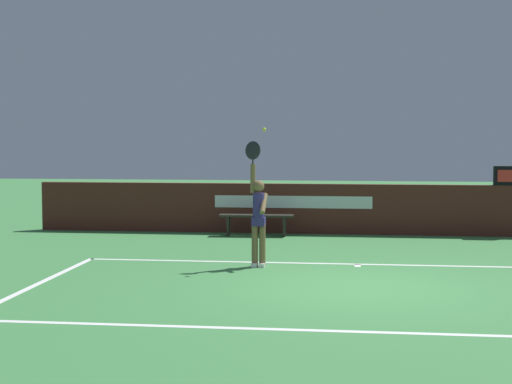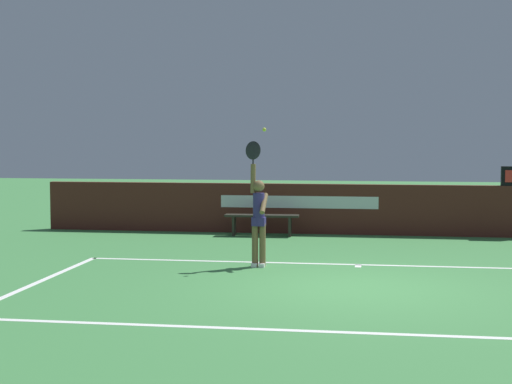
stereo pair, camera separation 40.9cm
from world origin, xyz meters
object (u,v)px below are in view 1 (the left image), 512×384
(speed_display, at_px, (509,176))
(tennis_player, at_px, (258,215))
(tennis_ball, at_px, (264,130))
(courtside_bench_near, at_px, (256,219))

(speed_display, bearing_deg, tennis_player, -137.32)
(tennis_ball, bearing_deg, tennis_player, 143.28)
(tennis_ball, bearing_deg, courtside_bench_near, 98.66)
(tennis_player, bearing_deg, speed_display, 42.68)
(speed_display, height_order, tennis_ball, tennis_ball)
(speed_display, bearing_deg, tennis_ball, -136.18)
(tennis_player, bearing_deg, courtside_bench_near, 97.30)
(tennis_player, distance_m, tennis_ball, 1.58)
(tennis_ball, distance_m, courtside_bench_near, 5.02)
(speed_display, height_order, tennis_player, tennis_player)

